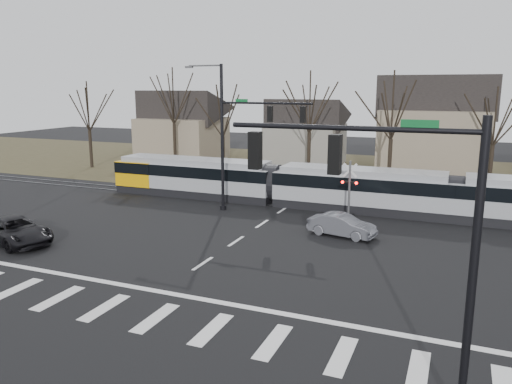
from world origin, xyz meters
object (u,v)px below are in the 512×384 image
at_px(tram, 359,188).
at_px(rail_crossing_signal, 349,193).
at_px(suv, 15,230).
at_px(sedan, 342,225).

xyz_separation_m(tram, rail_crossing_signal, (-0.02, -3.21, 0.24)).
distance_m(suv, rail_crossing_signal, 20.25).
relative_size(tram, sedan, 9.55).
bearing_deg(rail_crossing_signal, suv, -144.25).
height_order(tram, sedan, tram).
xyz_separation_m(suv, rail_crossing_signal, (16.40, 11.81, 1.16)).
relative_size(suv, rail_crossing_signal, 1.43).
height_order(tram, rail_crossing_signal, rail_crossing_signal).
distance_m(tram, suv, 22.27).
xyz_separation_m(tram, sedan, (0.33, -6.67, -0.99)).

